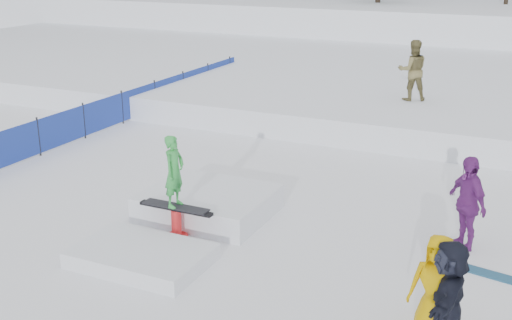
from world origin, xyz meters
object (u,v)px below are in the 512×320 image
at_px(spectator_dark, 448,296).
at_px(jib_rail_feature, 191,213).
at_px(spectator_yellow, 436,287).
at_px(spectator_purple, 467,203).
at_px(safety_fence, 122,107).
at_px(walker_olive, 413,70).

distance_m(spectator_dark, jib_rail_feature, 5.85).
height_order(spectator_yellow, jib_rail_feature, jib_rail_feature).
height_order(spectator_purple, jib_rail_feature, jib_rail_feature).
bearing_deg(spectator_purple, safety_fence, -153.57).
relative_size(walker_olive, spectator_dark, 1.15).
distance_m(safety_fence, jib_rail_feature, 8.78).
xyz_separation_m(walker_olive, jib_rail_feature, (-2.23, -10.11, -1.47)).
distance_m(spectator_yellow, jib_rail_feature, 5.57).
height_order(walker_olive, spectator_yellow, walker_olive).
height_order(spectator_purple, spectator_dark, spectator_purple).
relative_size(spectator_dark, jib_rail_feature, 0.38).
height_order(safety_fence, spectator_yellow, spectator_yellow).
distance_m(spectator_purple, jib_rail_feature, 5.42).
bearing_deg(spectator_dark, safety_fence, -134.10).
bearing_deg(spectator_yellow, safety_fence, 152.06).
relative_size(spectator_purple, spectator_yellow, 1.14).
bearing_deg(spectator_yellow, spectator_purple, 97.49).
relative_size(safety_fence, spectator_dark, 9.48).
height_order(safety_fence, spectator_dark, spectator_dark).
distance_m(walker_olive, spectator_dark, 12.65).
relative_size(spectator_yellow, spectator_dark, 0.96).
height_order(walker_olive, spectator_dark, walker_olive).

